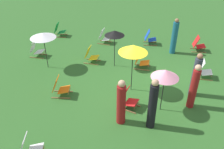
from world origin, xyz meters
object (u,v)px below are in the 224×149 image
object	(u,v)px
deckchair_0	(59,30)
deckchair_12	(203,70)
deckchair_2	(198,44)
umbrella_3	(43,35)
deckchair_3	(104,37)
umbrella_1	(165,74)
deckchair_6	(150,38)
deckchair_11	(128,99)
umbrella_0	(115,33)
person_1	(153,105)
deckchair_10	(60,87)
deckchair_9	(141,61)
umbrella_2	(133,49)
deckchair_7	(91,55)
deckchair_1	(36,50)
person_2	(194,87)
person_4	(174,37)
deckchair_4	(29,148)
person_3	(121,103)
person_0	(196,76)

from	to	relation	value
deckchair_0	deckchair_12	distance (m)	8.53
deckchair_2	umbrella_3	distance (m)	7.94
deckchair_3	umbrella_1	distance (m)	6.29
deckchair_6	deckchair_11	size ratio (longest dim) A/B	0.99
umbrella_0	person_1	distance (m)	4.26
deckchair_10	umbrella_0	bearing A→B (deg)	-40.05
deckchair_9	umbrella_2	world-z (taller)	umbrella_2
deckchair_7	umbrella_1	distance (m)	4.67
deckchair_1	person_2	size ratio (longest dim) A/B	0.46
umbrella_0	person_2	bearing A→B (deg)	-121.96
deckchair_2	person_1	bearing A→B (deg)	156.22
deckchair_0	deckchair_2	size ratio (longest dim) A/B	1.00
deckchair_11	umbrella_3	distance (m)	4.82
deckchair_7	person_1	size ratio (longest dim) A/B	0.44
person_4	umbrella_2	bearing A→B (deg)	149.72
deckchair_10	person_2	world-z (taller)	person_2
deckchair_6	umbrella_1	distance (m)	5.75
deckchair_10	umbrella_3	world-z (taller)	umbrella_3
deckchair_1	deckchair_3	xyz separation A→B (m)	(2.42, -2.89, 0.00)
deckchair_0	deckchair_9	xyz separation A→B (m)	(-2.44, -5.37, 0.00)
deckchair_4	umbrella_3	xyz separation A→B (m)	(4.81, 1.98, 1.26)
person_3	deckchair_9	bearing A→B (deg)	-8.65
umbrella_3	person_3	xyz separation A→B (m)	(-2.70, -4.19, -0.80)
deckchair_1	deckchair_3	size ratio (longest dim) A/B	1.00
deckchair_3	person_0	xyz separation A→B (m)	(-3.76, -4.77, 0.52)
person_2	person_3	distance (m)	2.75
deckchair_3	person_3	world-z (taller)	person_3
deckchair_0	umbrella_2	xyz separation A→B (m)	(-4.30, -5.25, 1.50)
deckchair_7	deckchair_11	distance (m)	3.75
deckchair_3	deckchair_11	bearing A→B (deg)	-151.60
deckchair_3	person_1	size ratio (longest dim) A/B	0.44
deckchair_1	person_2	world-z (taller)	person_2
deckchair_12	deckchair_11	bearing A→B (deg)	132.73
deckchair_7	person_3	bearing A→B (deg)	-148.46
person_4	umbrella_3	bearing A→B (deg)	109.31
deckchair_2	person_4	distance (m)	1.51
deckchair_4	deckchair_6	size ratio (longest dim) A/B	1.04
deckchair_11	umbrella_2	distance (m)	1.87
deckchair_6	person_3	world-z (taller)	person_3
deckchair_1	deckchair_6	bearing A→B (deg)	-65.35
deckchair_9	umbrella_1	world-z (taller)	umbrella_1
deckchair_0	person_0	distance (m)	8.66
umbrella_1	umbrella_3	bearing A→B (deg)	72.65
deckchair_7	deckchair_11	xyz separation A→B (m)	(-2.86, -2.42, 0.00)
person_0	umbrella_3	bearing A→B (deg)	-38.49
deckchair_9	person_1	xyz separation A→B (m)	(-3.74, -0.90, 0.55)
deckchair_4	umbrella_3	size ratio (longest dim) A/B	0.50
umbrella_1	deckchair_7	bearing A→B (deg)	53.35
deckchair_6	person_4	size ratio (longest dim) A/B	0.44
deckchair_0	umbrella_1	size ratio (longest dim) A/B	0.49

